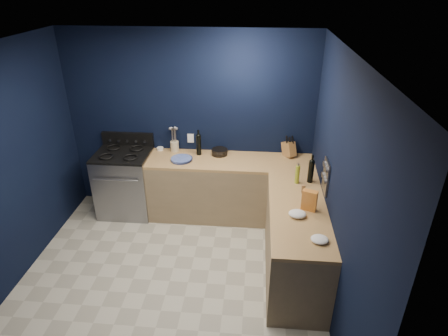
# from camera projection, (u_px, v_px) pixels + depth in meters

# --- Properties ---
(floor) EXTENTS (3.50, 3.50, 0.02)m
(floor) POSITION_uv_depth(u_px,v_px,m) (170.00, 282.00, 4.42)
(floor) COLOR #B0AB99
(floor) RESTS_ON ground
(ceiling) EXTENTS (3.50, 3.50, 0.02)m
(ceiling) POSITION_uv_depth(u_px,v_px,m) (149.00, 51.00, 3.22)
(ceiling) COLOR silver
(ceiling) RESTS_ON ground
(wall_back) EXTENTS (3.50, 0.02, 2.60)m
(wall_back) POSITION_uv_depth(u_px,v_px,m) (190.00, 123.00, 5.38)
(wall_back) COLOR black
(wall_back) RESTS_ON ground
(wall_right) EXTENTS (0.02, 3.50, 2.60)m
(wall_right) POSITION_uv_depth(u_px,v_px,m) (338.00, 193.00, 3.68)
(wall_right) COLOR black
(wall_right) RESTS_ON ground
(wall_front) EXTENTS (3.50, 0.02, 2.60)m
(wall_front) POSITION_uv_depth(u_px,v_px,m) (92.00, 330.00, 2.27)
(wall_front) COLOR black
(wall_front) RESTS_ON ground
(cab_back) EXTENTS (2.30, 0.63, 0.86)m
(cab_back) POSITION_uv_depth(u_px,v_px,m) (230.00, 189.00, 5.45)
(cab_back) COLOR #8D7553
(cab_back) RESTS_ON floor
(top_back) EXTENTS (2.30, 0.63, 0.04)m
(top_back) POSITION_uv_depth(u_px,v_px,m) (230.00, 161.00, 5.24)
(top_back) COLOR brown
(top_back) RESTS_ON cab_back
(cab_right) EXTENTS (0.63, 1.67, 0.86)m
(cab_right) POSITION_uv_depth(u_px,v_px,m) (295.00, 243.00, 4.36)
(cab_right) COLOR #8D7553
(cab_right) RESTS_ON floor
(top_right) EXTENTS (0.63, 1.67, 0.04)m
(top_right) POSITION_uv_depth(u_px,v_px,m) (298.00, 211.00, 4.16)
(top_right) COLOR brown
(top_right) RESTS_ON cab_right
(gas_range) EXTENTS (0.76, 0.66, 0.92)m
(gas_range) POSITION_uv_depth(u_px,v_px,m) (126.00, 184.00, 5.54)
(gas_range) COLOR gray
(gas_range) RESTS_ON floor
(oven_door) EXTENTS (0.59, 0.02, 0.42)m
(oven_door) POSITION_uv_depth(u_px,v_px,m) (119.00, 195.00, 5.26)
(oven_door) COLOR black
(oven_door) RESTS_ON gas_range
(cooktop) EXTENTS (0.76, 0.66, 0.03)m
(cooktop) POSITION_uv_depth(u_px,v_px,m) (122.00, 154.00, 5.32)
(cooktop) COLOR black
(cooktop) RESTS_ON gas_range
(backguard) EXTENTS (0.76, 0.06, 0.20)m
(backguard) POSITION_uv_depth(u_px,v_px,m) (128.00, 139.00, 5.54)
(backguard) COLOR black
(backguard) RESTS_ON gas_range
(spice_panel) EXTENTS (0.02, 0.28, 0.38)m
(spice_panel) POSITION_uv_depth(u_px,v_px,m) (326.00, 176.00, 4.23)
(spice_panel) COLOR gray
(spice_panel) RESTS_ON wall_right
(wall_outlet) EXTENTS (0.09, 0.02, 0.13)m
(wall_outlet) POSITION_uv_depth(u_px,v_px,m) (191.00, 138.00, 5.46)
(wall_outlet) COLOR white
(wall_outlet) RESTS_ON wall_back
(plate_stack) EXTENTS (0.32, 0.32, 0.04)m
(plate_stack) POSITION_uv_depth(u_px,v_px,m) (181.00, 159.00, 5.22)
(plate_stack) COLOR #344E93
(plate_stack) RESTS_ON top_back
(ramekin) EXTENTS (0.12, 0.12, 0.04)m
(ramekin) POSITION_uv_depth(u_px,v_px,m) (160.00, 149.00, 5.53)
(ramekin) COLOR white
(ramekin) RESTS_ON top_back
(utensil_crock) EXTENTS (0.15, 0.15, 0.15)m
(utensil_crock) POSITION_uv_depth(u_px,v_px,m) (175.00, 146.00, 5.47)
(utensil_crock) COLOR beige
(utensil_crock) RESTS_ON top_back
(wine_bottle_back) EXTENTS (0.08, 0.08, 0.29)m
(wine_bottle_back) POSITION_uv_depth(u_px,v_px,m) (199.00, 145.00, 5.33)
(wine_bottle_back) COLOR black
(wine_bottle_back) RESTS_ON top_back
(lemon_basket) EXTENTS (0.25, 0.25, 0.09)m
(lemon_basket) POSITION_uv_depth(u_px,v_px,m) (220.00, 152.00, 5.37)
(lemon_basket) COLOR black
(lemon_basket) RESTS_ON top_back
(knife_block) EXTENTS (0.23, 0.26, 0.25)m
(knife_block) POSITION_uv_depth(u_px,v_px,m) (289.00, 149.00, 5.31)
(knife_block) COLOR brown
(knife_block) RESTS_ON top_back
(wine_bottle_right) EXTENTS (0.07, 0.07, 0.29)m
(wine_bottle_right) POSITION_uv_depth(u_px,v_px,m) (311.00, 172.00, 4.62)
(wine_bottle_right) COLOR black
(wine_bottle_right) RESTS_ON top_right
(oil_bottle) EXTENTS (0.07, 0.07, 0.23)m
(oil_bottle) POSITION_uv_depth(u_px,v_px,m) (297.00, 174.00, 4.61)
(oil_bottle) COLOR #93A424
(oil_bottle) RESTS_ON top_right
(spice_jar_near) EXTENTS (0.06, 0.06, 0.10)m
(spice_jar_near) POSITION_uv_depth(u_px,v_px,m) (303.00, 189.00, 4.44)
(spice_jar_near) COLOR olive
(spice_jar_near) RESTS_ON top_right
(spice_jar_far) EXTENTS (0.05, 0.05, 0.08)m
(spice_jar_far) POSITION_uv_depth(u_px,v_px,m) (305.00, 193.00, 4.36)
(spice_jar_far) COLOR olive
(spice_jar_far) RESTS_ON top_right
(crouton_bag) EXTENTS (0.18, 0.13, 0.23)m
(crouton_bag) POSITION_uv_depth(u_px,v_px,m) (309.00, 200.00, 4.09)
(crouton_bag) COLOR maroon
(crouton_bag) RESTS_ON top_right
(towel_front) EXTENTS (0.21, 0.18, 0.07)m
(towel_front) POSITION_uv_depth(u_px,v_px,m) (297.00, 214.00, 4.01)
(towel_front) COLOR white
(towel_front) RESTS_ON top_right
(towel_end) EXTENTS (0.21, 0.20, 0.05)m
(towel_end) POSITION_uv_depth(u_px,v_px,m) (320.00, 239.00, 3.64)
(towel_end) COLOR white
(towel_end) RESTS_ON top_right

